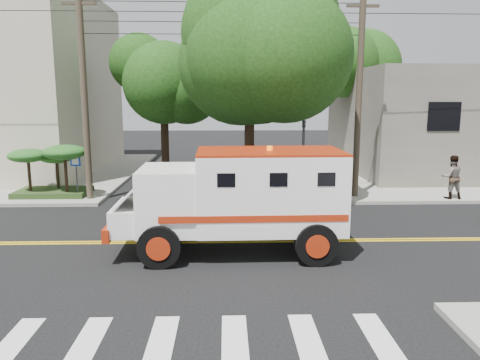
{
  "coord_description": "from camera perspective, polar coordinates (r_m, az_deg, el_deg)",
  "views": [
    {
      "loc": [
        0.45,
        -14.48,
        4.61
      ],
      "look_at": [
        0.95,
        2.3,
        1.6
      ],
      "focal_mm": 35.0,
      "sensor_mm": 36.0,
      "label": 1
    }
  ],
  "objects": [
    {
      "name": "pedestrian_a",
      "position": [
        21.0,
        12.22,
        0.06
      ],
      "size": [
        0.74,
        0.62,
        1.71
      ],
      "primitive_type": "imported",
      "rotation": [
        0.0,
        0.0,
        3.54
      ],
      "color": "gray",
      "rests_on": "sidewalk_ne"
    },
    {
      "name": "ground",
      "position": [
        15.2,
        -3.37,
        -7.51
      ],
      "size": [
        100.0,
        100.0,
        0.0
      ],
      "primitive_type": "plane",
      "color": "black",
      "rests_on": "ground"
    },
    {
      "name": "tree_main",
      "position": [
        20.9,
        2.49,
        17.27
      ],
      "size": [
        6.08,
        5.7,
        9.85
      ],
      "color": "black",
      "rests_on": "ground"
    },
    {
      "name": "building_right",
      "position": [
        32.01,
        25.5,
        6.57
      ],
      "size": [
        14.0,
        12.0,
        6.0
      ],
      "primitive_type": "cube",
      "color": "#635C55",
      "rests_on": "sidewalk_ne"
    },
    {
      "name": "tree_left",
      "position": [
        26.47,
        -8.71,
        12.48
      ],
      "size": [
        4.48,
        4.2,
        7.7
      ],
      "color": "black",
      "rests_on": "ground"
    },
    {
      "name": "sidewalk_ne",
      "position": [
        31.2,
        23.04,
        0.99
      ],
      "size": [
        17.0,
        17.0,
        0.15
      ],
      "primitive_type": "cube",
      "color": "gray",
      "rests_on": "ground"
    },
    {
      "name": "tree_right",
      "position": [
        31.43,
        14.13,
        12.57
      ],
      "size": [
        4.8,
        4.5,
        8.2
      ],
      "color": "black",
      "rests_on": "ground"
    },
    {
      "name": "accessibility_sign",
      "position": [
        21.94,
        -19.35,
        1.08
      ],
      "size": [
        0.45,
        0.1,
        2.02
      ],
      "color": "#3F3F42",
      "rests_on": "ground"
    },
    {
      "name": "armored_truck",
      "position": [
        13.74,
        -0.05,
        -1.85
      ],
      "size": [
        6.8,
        2.84,
        3.07
      ],
      "rotation": [
        0.0,
        0.0,
        0.02
      ],
      "color": "white",
      "rests_on": "ground"
    },
    {
      "name": "palm_planter",
      "position": [
        22.72,
        -22.02,
        1.93
      ],
      "size": [
        3.52,
        2.63,
        2.36
      ],
      "color": "#1E3314",
      "rests_on": "sidewalk_nw"
    },
    {
      "name": "utility_pole_left",
      "position": [
        21.36,
        -18.43,
        9.36
      ],
      "size": [
        0.28,
        0.28,
        9.0
      ],
      "primitive_type": "cylinder",
      "color": "#382D23",
      "rests_on": "ground"
    },
    {
      "name": "utility_pole_right",
      "position": [
        21.49,
        14.28,
        9.56
      ],
      "size": [
        0.28,
        0.28,
        9.0
      ],
      "primitive_type": "cylinder",
      "color": "#382D23",
      "rests_on": "ground"
    },
    {
      "name": "traffic_signal",
      "position": [
        20.49,
        7.72,
        3.39
      ],
      "size": [
        0.15,
        0.18,
        3.6
      ],
      "color": "#3F3F42",
      "rests_on": "ground"
    },
    {
      "name": "pedestrian_b",
      "position": [
        22.58,
        24.4,
        0.34
      ],
      "size": [
        0.98,
        0.79,
        1.92
      ],
      "primitive_type": "imported",
      "rotation": [
        0.0,
        0.0,
        3.08
      ],
      "color": "gray",
      "rests_on": "sidewalk_ne"
    }
  ]
}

